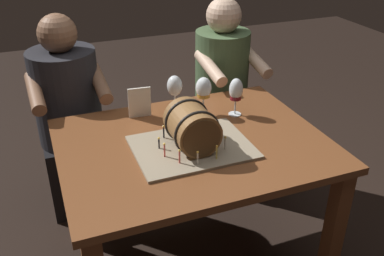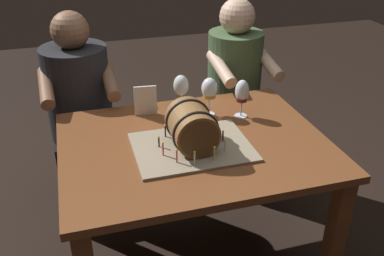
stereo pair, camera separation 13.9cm
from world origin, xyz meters
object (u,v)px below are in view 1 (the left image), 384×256
object	(u,v)px
person_seated_left	(71,124)
person_seated_right	(221,100)
wine_glass_red	(236,91)
menu_card	(140,103)
wine_glass_empty	(175,87)
wine_glass_amber	(204,89)
barrel_cake	(192,131)
dining_table	(193,163)

from	to	relation	value
person_seated_left	person_seated_right	xyz separation A→B (m)	(0.93, -0.00, -0.01)
wine_glass_red	menu_card	xyz separation A→B (m)	(-0.45, 0.14, -0.05)
wine_glass_empty	person_seated_right	bearing A→B (deg)	41.53
wine_glass_amber	wine_glass_empty	world-z (taller)	same
wine_glass_red	person_seated_left	size ratio (longest dim) A/B	0.16
menu_card	person_seated_right	distance (m)	0.78
barrel_cake	person_seated_left	bearing A→B (deg)	120.22
barrel_cake	wine_glass_amber	world-z (taller)	barrel_cake
barrel_cake	person_seated_left	distance (m)	0.91
wine_glass_amber	wine_glass_empty	distance (m)	0.14
person_seated_right	wine_glass_empty	bearing A→B (deg)	-138.47
wine_glass_red	barrel_cake	bearing A→B (deg)	-144.35
menu_card	wine_glass_empty	bearing A→B (deg)	4.17
barrel_cake	wine_glass_empty	size ratio (longest dim) A/B	2.58
wine_glass_amber	menu_card	distance (m)	0.32
wine_glass_amber	wine_glass_empty	xyz separation A→B (m)	(-0.12, 0.08, 0.00)
person_seated_right	wine_glass_red	bearing A→B (deg)	-108.12
dining_table	menu_card	xyz separation A→B (m)	(-0.16, 0.32, 0.19)
menu_card	person_seated_left	world-z (taller)	person_seated_left
wine_glass_empty	person_seated_right	world-z (taller)	person_seated_right
person_seated_right	menu_card	bearing A→B (deg)	-148.13
menu_card	person_seated_right	bearing A→B (deg)	37.45
barrel_cake	person_seated_right	world-z (taller)	person_seated_right
barrel_cake	wine_glass_red	bearing A→B (deg)	35.65
person_seated_right	wine_glass_amber	bearing A→B (deg)	-124.35
dining_table	person_seated_left	size ratio (longest dim) A/B	1.01
dining_table	barrel_cake	world-z (taller)	barrel_cake
dining_table	wine_glass_amber	bearing A→B (deg)	58.10
barrel_cake	person_seated_right	size ratio (longest dim) A/B	0.43
wine_glass_empty	menu_card	distance (m)	0.19
wine_glass_amber	menu_card	bearing A→B (deg)	165.26
wine_glass_amber	menu_card	size ratio (longest dim) A/B	1.22
wine_glass_amber	menu_card	world-z (taller)	wine_glass_amber
barrel_cake	wine_glass_red	world-z (taller)	barrel_cake
dining_table	menu_card	bearing A→B (deg)	116.19
dining_table	wine_glass_red	bearing A→B (deg)	30.86
dining_table	wine_glass_red	xyz separation A→B (m)	(0.29, 0.18, 0.24)
wine_glass_empty	wine_glass_red	size ratio (longest dim) A/B	1.01
barrel_cake	person_seated_left	world-z (taller)	person_seated_left
dining_table	barrel_cake	size ratio (longest dim) A/B	2.34
barrel_cake	wine_glass_red	xyz separation A→B (m)	(0.32, 0.23, 0.04)
menu_card	person_seated_right	world-z (taller)	person_seated_right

